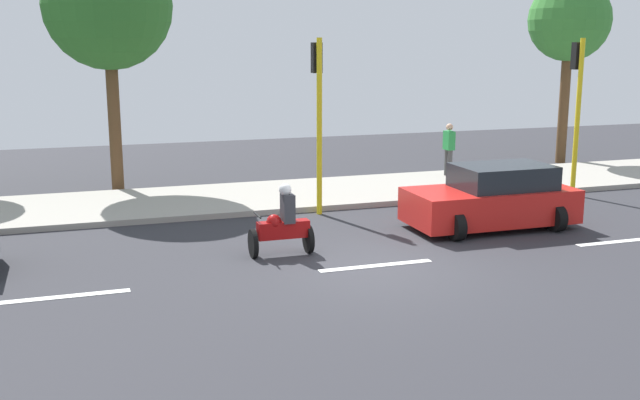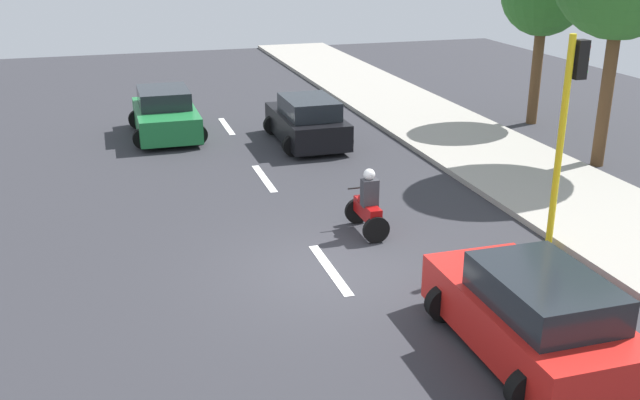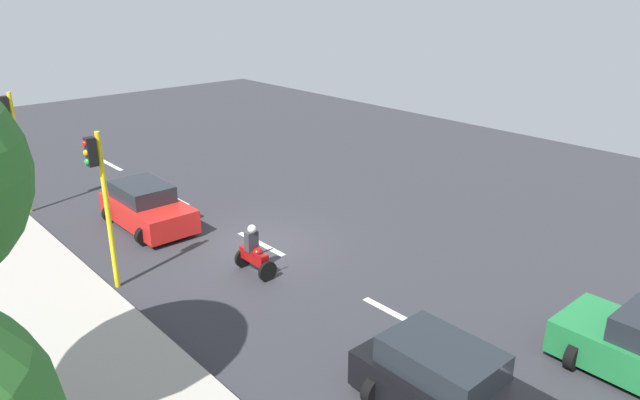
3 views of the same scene
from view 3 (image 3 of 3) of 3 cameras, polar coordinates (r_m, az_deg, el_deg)
name	(u,v)px [view 3 (image 3 of 3)]	position (r m, az deg, el deg)	size (l,w,h in m)	color
ground_plane	(261,245)	(19.46, -5.79, -4.41)	(40.00, 60.00, 0.10)	#2D2D33
sidewalk	(39,318)	(16.81, -25.74, -10.29)	(4.00, 60.00, 0.15)	#9E998E
lane_stripe_far_north	(111,165)	(29.46, -19.75, 3.26)	(0.20, 2.40, 0.01)	white
lane_stripe_north	(172,197)	(24.22, -14.22, 0.27)	(0.20, 2.40, 0.01)	white
lane_stripe_mid	(261,244)	(19.44, -5.79, -4.26)	(0.20, 2.40, 0.01)	white
lane_stripe_south	(399,316)	(15.52, 7.69, -11.16)	(0.20, 2.40, 0.01)	white
car_red	(147,207)	(21.34, -16.54, -0.69)	(2.24, 4.00, 1.52)	red
car_black	(450,387)	(12.19, 12.55, -17.37)	(2.22, 3.97, 1.52)	black
motorcycle	(254,253)	(17.30, -6.43, -5.20)	(0.60, 1.30, 1.53)	black
traffic_light_corner	(101,190)	(16.56, -20.57, 0.93)	(0.49, 0.24, 4.50)	yellow
traffic_light_midblock	(14,136)	(23.77, -27.70, 5.54)	(0.49, 0.24, 4.50)	yellow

